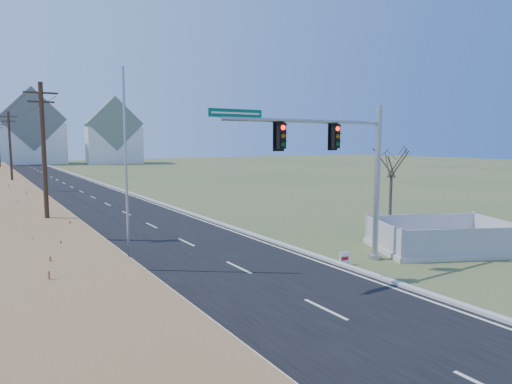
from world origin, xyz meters
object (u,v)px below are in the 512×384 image
open_sign (344,258)px  flagpole (127,192)px  fence_enclosure (441,244)px  bare_tree (392,160)px  traffic_signal_mast (349,167)px

open_sign → flagpole: bearing=166.2°
open_sign → flagpole: (-8.80, 4.21, 3.22)m
fence_enclosure → flagpole: bearing=-173.6°
open_sign → flagpole: flagpole is taller
bare_tree → open_sign: bearing=-156.2°
traffic_signal_mast → flagpole: 9.92m
traffic_signal_mast → fence_enclosure: size_ratio=1.15×
traffic_signal_mast → flagpole: flagpole is taller
traffic_signal_mast → bare_tree: traffic_signal_mast is taller
flagpole → bare_tree: size_ratio=1.53×
traffic_signal_mast → bare_tree: (5.63, 2.56, 0.14)m
traffic_signal_mast → open_sign: 4.21m
fence_enclosure → flagpole: flagpole is taller
flagpole → bare_tree: (14.55, -1.67, 1.13)m
traffic_signal_mast → bare_tree: 6.18m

